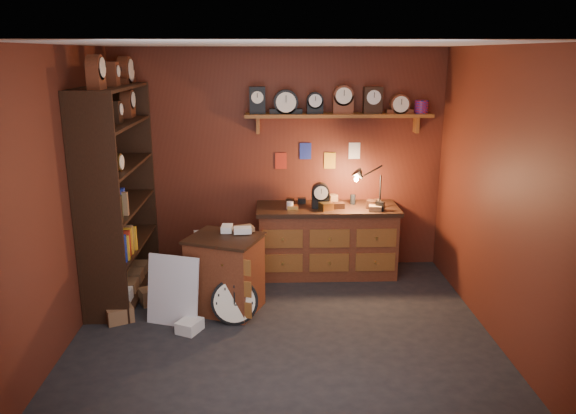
% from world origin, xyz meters
% --- Properties ---
extents(floor, '(4.00, 4.00, 0.00)m').
position_xyz_m(floor, '(0.00, 0.00, 0.00)').
color(floor, black).
rests_on(floor, ground).
extents(room_shell, '(4.02, 3.62, 2.71)m').
position_xyz_m(room_shell, '(0.04, 0.11, 1.72)').
color(room_shell, '#5A2315').
rests_on(room_shell, ground).
extents(shelving_unit, '(0.47, 1.60, 2.58)m').
position_xyz_m(shelving_unit, '(-1.79, 0.98, 1.25)').
color(shelving_unit, black).
rests_on(shelving_unit, ground).
extents(workbench, '(1.70, 0.66, 1.36)m').
position_xyz_m(workbench, '(0.57, 1.47, 0.47)').
color(workbench, brown).
rests_on(workbench, ground).
extents(low_cabinet, '(0.88, 0.81, 0.90)m').
position_xyz_m(low_cabinet, '(-0.59, 0.49, 0.44)').
color(low_cabinet, brown).
rests_on(low_cabinet, ground).
extents(big_round_clock, '(0.47, 0.16, 0.47)m').
position_xyz_m(big_round_clock, '(-0.48, 0.18, 0.23)').
color(big_round_clock, black).
rests_on(big_round_clock, ground).
extents(white_panel, '(0.56, 0.31, 0.72)m').
position_xyz_m(white_panel, '(-1.09, 0.19, 0.00)').
color(white_panel, silver).
rests_on(white_panel, ground).
extents(mini_fridge, '(0.59, 0.61, 0.53)m').
position_xyz_m(mini_fridge, '(-0.76, 1.39, 0.26)').
color(mini_fridge, silver).
rests_on(mini_fridge, ground).
extents(floor_box_a, '(0.33, 0.31, 0.16)m').
position_xyz_m(floor_box_a, '(-1.65, 0.26, 0.08)').
color(floor_box_a, brown).
rests_on(floor_box_a, ground).
extents(floor_box_b, '(0.28, 0.29, 0.12)m').
position_xyz_m(floor_box_b, '(-0.91, 0.01, 0.06)').
color(floor_box_b, white).
rests_on(floor_box_b, ground).
extents(floor_box_c, '(0.29, 0.28, 0.17)m').
position_xyz_m(floor_box_c, '(-1.41, 0.66, 0.09)').
color(floor_box_c, brown).
rests_on(floor_box_c, ground).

